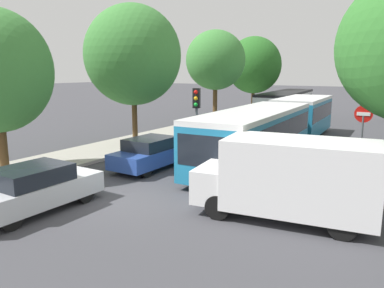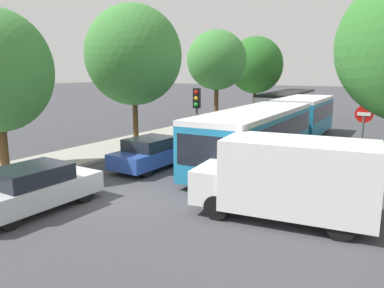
{
  "view_description": "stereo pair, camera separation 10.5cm",
  "coord_description": "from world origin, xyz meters",
  "px_view_note": "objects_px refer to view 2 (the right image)",
  "views": [
    {
      "loc": [
        8.03,
        -8.88,
        4.16
      ],
      "look_at": [
        0.2,
        4.09,
        1.2
      ],
      "focal_mm": 35.0,
      "sensor_mm": 36.0,
      "label": 1
    },
    {
      "loc": [
        8.12,
        -8.82,
        4.16
      ],
      "look_at": [
        0.2,
        4.09,
        1.2
      ],
      "focal_mm": 35.0,
      "sensor_mm": 36.0,
      "label": 2
    }
  ],
  "objects_px": {
    "queued_car_blue": "(151,153)",
    "traffic_light": "(197,108)",
    "queued_car_white": "(212,133)",
    "white_van": "(290,177)",
    "city_bus_rear": "(288,103)",
    "tree_left_far": "(217,62)",
    "no_entry_sign": "(363,129)",
    "tree_left_mid": "(134,58)",
    "articulated_bus": "(280,124)",
    "queued_car_silver": "(34,188)",
    "tree_left_distant": "(255,67)"
  },
  "relations": [
    {
      "from": "queued_car_blue",
      "to": "traffic_light",
      "type": "height_order",
      "value": "traffic_light"
    },
    {
      "from": "queued_car_white",
      "to": "white_van",
      "type": "relative_size",
      "value": 0.84
    },
    {
      "from": "city_bus_rear",
      "to": "traffic_light",
      "type": "relative_size",
      "value": 3.35
    },
    {
      "from": "tree_left_far",
      "to": "no_entry_sign",
      "type": "bearing_deg",
      "value": -37.37
    },
    {
      "from": "city_bus_rear",
      "to": "white_van",
      "type": "height_order",
      "value": "city_bus_rear"
    },
    {
      "from": "city_bus_rear",
      "to": "white_van",
      "type": "bearing_deg",
      "value": -166.57
    },
    {
      "from": "no_entry_sign",
      "to": "tree_left_mid",
      "type": "height_order",
      "value": "tree_left_mid"
    },
    {
      "from": "city_bus_rear",
      "to": "white_van",
      "type": "xyz_separation_m",
      "value": [
        6.92,
        -21.9,
        -0.16
      ]
    },
    {
      "from": "city_bus_rear",
      "to": "queued_car_white",
      "type": "height_order",
      "value": "city_bus_rear"
    },
    {
      "from": "no_entry_sign",
      "to": "articulated_bus",
      "type": "bearing_deg",
      "value": -120.92
    },
    {
      "from": "traffic_light",
      "to": "queued_car_white",
      "type": "bearing_deg",
      "value": 179.7
    },
    {
      "from": "queued_car_white",
      "to": "queued_car_silver",
      "type": "bearing_deg",
      "value": -178.6
    },
    {
      "from": "queued_car_blue",
      "to": "tree_left_distant",
      "type": "xyz_separation_m",
      "value": [
        -4.12,
        21.53,
        3.88
      ]
    },
    {
      "from": "tree_left_far",
      "to": "queued_car_white",
      "type": "bearing_deg",
      "value": -63.88
    },
    {
      "from": "queued_car_white",
      "to": "traffic_light",
      "type": "xyz_separation_m",
      "value": [
        1.02,
        -3.43,
        1.73
      ]
    },
    {
      "from": "articulated_bus",
      "to": "traffic_light",
      "type": "relative_size",
      "value": 4.98
    },
    {
      "from": "city_bus_rear",
      "to": "tree_left_distant",
      "type": "height_order",
      "value": "tree_left_distant"
    },
    {
      "from": "tree_left_distant",
      "to": "tree_left_far",
      "type": "bearing_deg",
      "value": -84.96
    },
    {
      "from": "queued_car_white",
      "to": "no_entry_sign",
      "type": "bearing_deg",
      "value": -101.55
    },
    {
      "from": "articulated_bus",
      "to": "queued_car_silver",
      "type": "xyz_separation_m",
      "value": [
        -3.49,
        -12.17,
        -0.74
      ]
    },
    {
      "from": "queued_car_white",
      "to": "tree_left_mid",
      "type": "xyz_separation_m",
      "value": [
        -3.73,
        -2.11,
        4.09
      ]
    },
    {
      "from": "white_van",
      "to": "tree_left_distant",
      "type": "relative_size",
      "value": 0.71
    },
    {
      "from": "no_entry_sign",
      "to": "queued_car_blue",
      "type": "bearing_deg",
      "value": -64.28
    },
    {
      "from": "white_van",
      "to": "tree_left_mid",
      "type": "relative_size",
      "value": 0.68
    },
    {
      "from": "no_entry_sign",
      "to": "tree_left_mid",
      "type": "relative_size",
      "value": 0.37
    },
    {
      "from": "queued_car_silver",
      "to": "no_entry_sign",
      "type": "relative_size",
      "value": 1.43
    },
    {
      "from": "queued_car_silver",
      "to": "tree_left_distant",
      "type": "relative_size",
      "value": 0.55
    },
    {
      "from": "articulated_bus",
      "to": "tree_left_distant",
      "type": "xyz_separation_m",
      "value": [
        -7.65,
        15.19,
        3.13
      ]
    },
    {
      "from": "white_van",
      "to": "tree_left_distant",
      "type": "height_order",
      "value": "tree_left_distant"
    },
    {
      "from": "queued_car_silver",
      "to": "white_van",
      "type": "xyz_separation_m",
      "value": [
        6.76,
        3.33,
        0.54
      ]
    },
    {
      "from": "no_entry_sign",
      "to": "tree_left_far",
      "type": "xyz_separation_m",
      "value": [
        -11.13,
        8.5,
        2.95
      ]
    },
    {
      "from": "queued_car_white",
      "to": "white_van",
      "type": "xyz_separation_m",
      "value": [
        6.8,
        -8.03,
        0.48
      ]
    },
    {
      "from": "tree_left_distant",
      "to": "queued_car_blue",
      "type": "bearing_deg",
      "value": -79.18
    },
    {
      "from": "traffic_light",
      "to": "tree_left_distant",
      "type": "distance_m",
      "value": 20.2
    },
    {
      "from": "articulated_bus",
      "to": "tree_left_far",
      "type": "distance_m",
      "value": 9.66
    },
    {
      "from": "no_entry_sign",
      "to": "tree_left_distant",
      "type": "bearing_deg",
      "value": -146.07
    },
    {
      "from": "queued_car_blue",
      "to": "tree_left_distant",
      "type": "distance_m",
      "value": 22.26
    },
    {
      "from": "articulated_bus",
      "to": "tree_left_far",
      "type": "bearing_deg",
      "value": -132.93
    },
    {
      "from": "traffic_light",
      "to": "tree_left_far",
      "type": "bearing_deg",
      "value": -173.84
    },
    {
      "from": "city_bus_rear",
      "to": "traffic_light",
      "type": "xyz_separation_m",
      "value": [
        1.14,
        -17.3,
        1.1
      ]
    },
    {
      "from": "queued_car_silver",
      "to": "traffic_light",
      "type": "height_order",
      "value": "traffic_light"
    },
    {
      "from": "queued_car_blue",
      "to": "white_van",
      "type": "relative_size",
      "value": 0.76
    },
    {
      "from": "city_bus_rear",
      "to": "queued_car_blue",
      "type": "relative_size",
      "value": 2.89
    },
    {
      "from": "white_van",
      "to": "tree_left_far",
      "type": "bearing_deg",
      "value": -63.08
    },
    {
      "from": "queued_car_silver",
      "to": "articulated_bus",
      "type": "bearing_deg",
      "value": -14.84
    },
    {
      "from": "queued_car_blue",
      "to": "queued_car_white",
      "type": "relative_size",
      "value": 0.9
    },
    {
      "from": "queued_car_silver",
      "to": "white_van",
      "type": "relative_size",
      "value": 0.77
    },
    {
      "from": "articulated_bus",
      "to": "city_bus_rear",
      "type": "xyz_separation_m",
      "value": [
        -3.65,
        13.07,
        -0.04
      ]
    },
    {
      "from": "queued_car_blue",
      "to": "tree_left_mid",
      "type": "relative_size",
      "value": 0.52
    },
    {
      "from": "city_bus_rear",
      "to": "tree_left_mid",
      "type": "height_order",
      "value": "tree_left_mid"
    }
  ]
}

